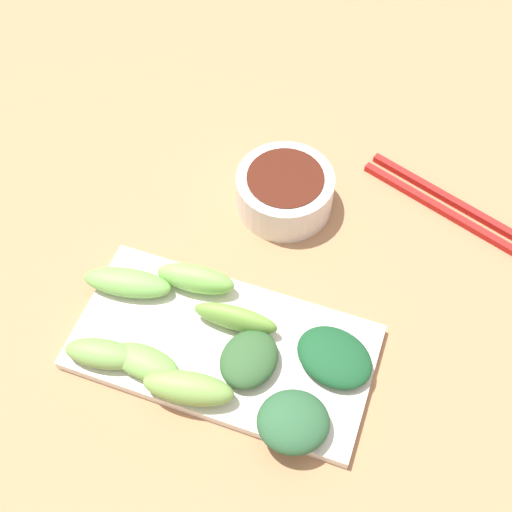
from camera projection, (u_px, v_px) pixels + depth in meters
The scene contains 13 objects.
tabletop at pixel (247, 284), 0.69m from camera, with size 2.10×2.10×0.02m, color #A3784F.
sauce_bowl at pixel (285, 190), 0.72m from camera, with size 0.10×0.10×0.05m.
serving_plate at pixel (224, 347), 0.64m from camera, with size 0.14×0.28×0.01m, color silver.
broccoli_stalk_0 at pixel (236, 318), 0.63m from camera, with size 0.02×0.08×0.03m, color #6FA43F.
broccoli_leafy_1 at pixel (334, 357), 0.61m from camera, with size 0.06×0.07×0.02m, color #174C27.
broccoli_stalk_2 at pixel (127, 283), 0.66m from camera, with size 0.03×0.09×0.02m, color #72B150.
broccoli_stalk_3 at pixel (196, 279), 0.65m from camera, with size 0.03×0.08×0.03m, color #79BB51.
broccoli_leafy_4 at pixel (293, 422), 0.58m from camera, with size 0.06×0.06×0.03m, color #2A5A35.
broccoli_stalk_5 at pixel (102, 354), 0.61m from camera, with size 0.03×0.07×0.02m, color #71A14C.
broccoli_stalk_6 at pixel (188, 388), 0.59m from camera, with size 0.03×0.08×0.03m, color #79A84D.
broccoli_stalk_7 at pixel (145, 362), 0.61m from camera, with size 0.03×0.07×0.02m, color #72AA4E.
broccoli_leafy_8 at pixel (249, 359), 0.61m from camera, with size 0.06×0.05×0.02m, color #2F572D.
chopsticks at pixel (459, 212), 0.73m from camera, with size 0.10×0.23×0.01m.
Camera 1 is at (0.33, 0.13, 0.61)m, focal length 47.02 mm.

